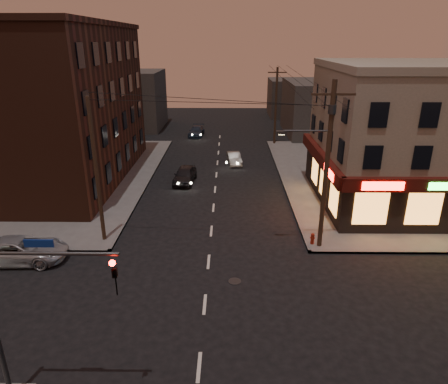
{
  "coord_description": "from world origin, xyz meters",
  "views": [
    {
      "loc": [
        1.12,
        -16.23,
        12.11
      ],
      "look_at": [
        0.87,
        7.04,
        3.2
      ],
      "focal_mm": 32.0,
      "sensor_mm": 36.0,
      "label": 1
    }
  ],
  "objects_px": {
    "sedan_mid": "(234,158)",
    "sedan_far": "(196,131)",
    "sedan_near": "(185,175)",
    "fire_hydrant": "(312,238)",
    "suv_cross": "(21,250)"
  },
  "relations": [
    {
      "from": "sedan_near",
      "to": "suv_cross",
      "type": "bearing_deg",
      "value": -115.11
    },
    {
      "from": "sedan_near",
      "to": "sedan_mid",
      "type": "distance_m",
      "value": 7.36
    },
    {
      "from": "sedan_mid",
      "to": "sedan_near",
      "type": "bearing_deg",
      "value": -135.15
    },
    {
      "from": "sedan_far",
      "to": "sedan_mid",
      "type": "bearing_deg",
      "value": -64.26
    },
    {
      "from": "sedan_near",
      "to": "fire_hydrant",
      "type": "bearing_deg",
      "value": -46.91
    },
    {
      "from": "suv_cross",
      "to": "sedan_near",
      "type": "xyz_separation_m",
      "value": [
        8.1,
        13.83,
        -0.0
      ]
    },
    {
      "from": "sedan_far",
      "to": "sedan_near",
      "type": "bearing_deg",
      "value": -83.97
    },
    {
      "from": "sedan_mid",
      "to": "sedan_far",
      "type": "relative_size",
      "value": 0.83
    },
    {
      "from": "suv_cross",
      "to": "fire_hydrant",
      "type": "xyz_separation_m",
      "value": [
        17.29,
        2.0,
        -0.18
      ]
    },
    {
      "from": "suv_cross",
      "to": "sedan_far",
      "type": "relative_size",
      "value": 1.19
    },
    {
      "from": "sedan_near",
      "to": "sedan_mid",
      "type": "height_order",
      "value": "sedan_near"
    },
    {
      "from": "suv_cross",
      "to": "sedan_mid",
      "type": "relative_size",
      "value": 1.44
    },
    {
      "from": "sedan_near",
      "to": "sedan_mid",
      "type": "relative_size",
      "value": 1.17
    },
    {
      "from": "fire_hydrant",
      "to": "sedan_mid",
      "type": "bearing_deg",
      "value": 104.83
    },
    {
      "from": "suv_cross",
      "to": "sedan_near",
      "type": "bearing_deg",
      "value": -32.49
    }
  ]
}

